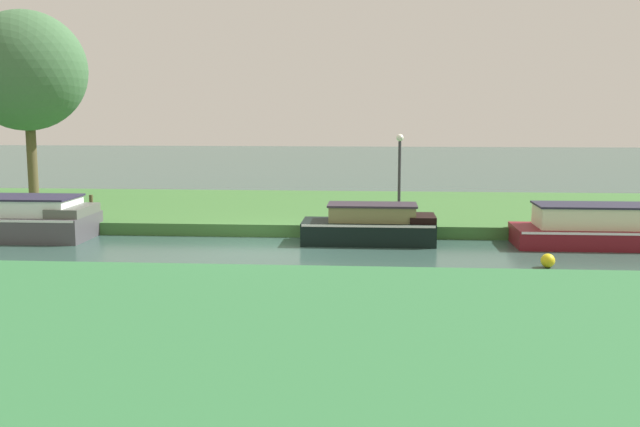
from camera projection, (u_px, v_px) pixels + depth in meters
The scene contains 10 objects.
ground_plane at pixel (259, 249), 21.46m from camera, with size 120.00×120.00×0.00m, color #304E45.
riverbank_far at pixel (288, 210), 28.34m from camera, with size 72.00×10.00×0.40m, color #3A6B31.
riverbank_near at pixel (177, 336), 12.55m from camera, with size 72.00×10.00×0.40m, color #2E6B3B.
black_barge at pixel (371, 226), 22.33m from camera, with size 4.03×1.60×1.22m.
slate_narrowboat at pixel (26, 220), 23.13m from camera, with size 4.47×2.32×1.35m.
maroon_cruiser at pixel (590, 228), 21.83m from camera, with size 4.33×1.98×1.27m.
willow_tree_left at pixel (25, 71), 29.40m from camera, with size 5.06×4.03×7.61m.
lamp_post at pixel (400, 166), 24.06m from camera, with size 0.24×0.24×2.86m.
mooring_post_near at pixel (91, 208), 24.13m from camera, with size 0.12×0.12×0.87m, color #464224.
channel_buoy at pixel (548, 261), 18.92m from camera, with size 0.37×0.37×0.37m, color yellow.
Camera 1 is at (3.37, -20.90, 4.06)m, focal length 41.07 mm.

